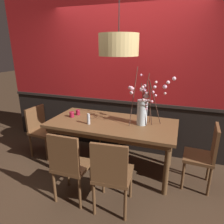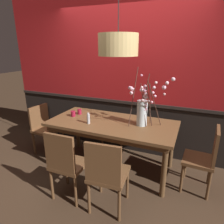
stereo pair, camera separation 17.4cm
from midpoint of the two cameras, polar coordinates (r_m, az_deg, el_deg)
ground_plane at (r=3.37m, az=1.53°, el=-15.27°), size 24.00×24.00×0.00m
back_wall at (r=3.51m, az=5.99°, el=10.04°), size 4.74×0.14×2.75m
dining_table at (r=3.05m, az=1.64°, el=-4.36°), size 1.91×0.91×0.77m
chair_far_side_left at (r=3.93m, az=2.33°, el=-1.63°), size 0.47×0.42×0.93m
chair_head_west_end at (r=3.77m, az=-17.39°, el=-3.93°), size 0.45×0.47×0.87m
chair_head_east_end at (r=2.94m, az=26.55°, el=-11.34°), size 0.41×0.43×0.91m
chair_near_side_left at (r=2.54m, az=-11.06°, el=-13.98°), size 0.41×0.39×0.93m
chair_near_side_right at (r=2.33m, az=0.71°, el=-16.98°), size 0.46×0.47×0.93m
vase_with_blossoms at (r=2.86m, az=10.52°, el=0.67°), size 0.64×0.39×0.82m
candle_holder_nearer_center at (r=3.38m, az=-7.81°, el=0.08°), size 0.07×0.07×0.09m
candle_holder_nearer_edge at (r=3.29m, az=-9.56°, el=-0.49°), size 0.08×0.08×0.09m
condiment_bottle at (r=2.94m, az=-5.08°, el=-1.89°), size 0.04×0.04×0.16m
pendant_lamp at (r=2.71m, az=3.72°, el=18.59°), size 0.52×0.52×1.01m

